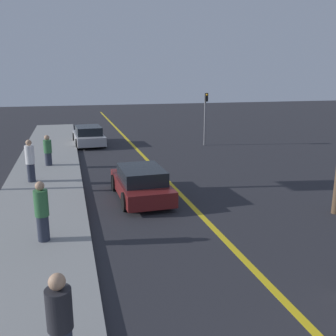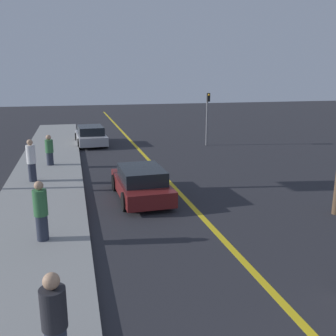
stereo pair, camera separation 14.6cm
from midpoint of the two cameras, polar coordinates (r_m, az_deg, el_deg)
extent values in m
cube|color=gold|center=(20.24, -2.97, 0.80)|extent=(0.20, 60.00, 0.01)
cube|color=gray|center=(19.31, -18.24, -0.31)|extent=(3.21, 34.90, 0.15)
cube|color=maroon|center=(14.36, -4.45, -2.83)|extent=(1.84, 4.01, 0.55)
cube|color=black|center=(14.03, -4.34, -0.98)|extent=(1.58, 2.22, 0.51)
cylinder|color=black|center=(15.42, -8.40, -2.24)|extent=(0.24, 0.68, 0.67)
cylinder|color=black|center=(15.72, -2.45, -1.79)|extent=(0.24, 0.68, 0.67)
cylinder|color=black|center=(13.10, -6.84, -5.12)|extent=(0.24, 0.68, 0.67)
cylinder|color=black|center=(13.45, 0.11, -4.51)|extent=(0.24, 0.68, 0.67)
cube|color=#9E9EA3|center=(26.10, -12.15, 4.52)|extent=(2.01, 4.34, 0.58)
cube|color=black|center=(25.81, -12.18, 5.65)|extent=(1.70, 2.42, 0.52)
cylinder|color=black|center=(27.36, -14.21, 4.53)|extent=(0.25, 0.67, 0.66)
cylinder|color=black|center=(27.51, -10.63, 4.76)|extent=(0.25, 0.67, 0.66)
cylinder|color=black|center=(24.76, -13.79, 3.60)|extent=(0.25, 0.67, 0.66)
cylinder|color=black|center=(24.93, -9.85, 3.87)|extent=(0.25, 0.67, 0.66)
cylinder|color=#232328|center=(6.30, -16.95, -19.87)|extent=(0.40, 0.40, 0.66)
sphere|color=tan|center=(6.06, -17.27, -16.23)|extent=(0.26, 0.26, 0.26)
cylinder|color=#282D3D|center=(10.98, -18.84, -8.66)|extent=(0.32, 0.32, 0.72)
cylinder|color=#336B3D|center=(10.73, -19.14, -5.08)|extent=(0.38, 0.38, 0.72)
sphere|color=tan|center=(10.59, -19.35, -2.60)|extent=(0.25, 0.25, 0.25)
cylinder|color=#282D3D|center=(17.08, -20.35, -0.67)|extent=(0.33, 0.33, 0.79)
cylinder|color=silver|center=(16.91, -20.57, 1.92)|extent=(0.38, 0.38, 0.79)
sphere|color=tan|center=(16.82, -20.72, 3.64)|extent=(0.25, 0.25, 0.25)
cylinder|color=#282D3D|center=(19.92, -17.95, 1.31)|extent=(0.34, 0.34, 0.65)
cylinder|color=#336B3D|center=(19.80, -18.09, 3.14)|extent=(0.40, 0.40, 0.65)
sphere|color=tan|center=(19.73, -18.19, 4.43)|extent=(0.26, 0.26, 0.26)
cylinder|color=slate|center=(25.24, 5.48, 7.37)|extent=(0.12, 0.12, 3.48)
cube|color=black|center=(24.95, 5.71, 10.67)|extent=(0.18, 0.18, 0.55)
sphere|color=orange|center=(24.86, 5.79, 11.04)|extent=(0.14, 0.14, 0.14)
camera|label=1|loc=(0.07, -90.31, -0.08)|focal=40.00mm
camera|label=2|loc=(0.07, 89.69, 0.08)|focal=40.00mm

